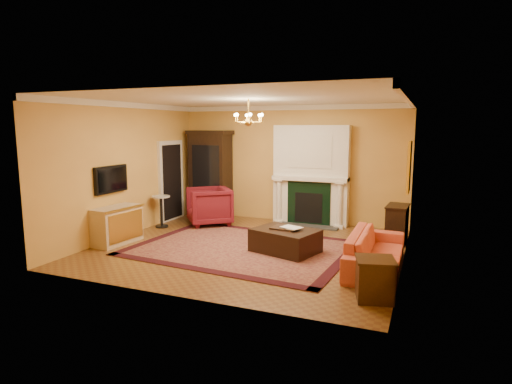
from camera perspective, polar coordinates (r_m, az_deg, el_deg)
The scene contains 26 objects.
floor at distance 8.87m, azimuth -0.97°, elevation -7.48°, with size 6.00×5.50×0.02m, color brown.
ceiling at distance 8.54m, azimuth -1.02°, elevation 12.37°, with size 6.00×5.50×0.02m, color silver.
wall_back at distance 11.15m, azimuth 4.60°, elevation 3.72°, with size 6.00×0.02×3.00m, color gold.
wall_front at distance 6.16m, azimuth -11.14°, elevation -0.46°, with size 6.00×0.02×3.00m, color gold.
wall_left at distance 10.14m, azimuth -16.85°, elevation 2.88°, with size 0.02×5.50×3.00m, color gold.
wall_right at distance 7.90m, azimuth 19.52°, elevation 1.20°, with size 0.02×5.50×3.00m, color gold.
fireplace at distance 10.84m, azimuth 7.31°, elevation 1.91°, with size 1.90×0.70×2.50m.
crown_molding at distance 9.42m, azimuth 1.32°, elevation 11.60°, with size 6.00×5.50×0.12m.
doorway at distance 11.52m, azimuth -11.23°, elevation 1.47°, with size 0.08×1.05×2.10m.
tv_panel at distance 9.66m, azimuth -18.75°, elevation 1.62°, with size 0.09×0.95×0.58m.
gilt_mirror at distance 9.28m, azimuth 19.73°, elevation 3.17°, with size 0.06×0.76×1.05m.
chandelier at distance 8.52m, azimuth -1.01°, elevation 9.68°, with size 0.63×0.55×0.53m.
oriental_rug at distance 8.82m, azimuth -1.79°, elevation -7.47°, with size 4.29×3.22×0.02m, color #420E18.
china_cabinet at distance 11.80m, azimuth -6.11°, elevation 2.17°, with size 1.13×0.51×2.26m, color black.
wingback_armchair at distance 10.86m, azimuth -6.29°, elevation -1.65°, with size 1.01×0.95×1.04m, color maroon.
pedestal_table at distance 10.77m, azimuth -12.52°, elevation -2.24°, with size 0.44×0.44×0.79m.
commode at distance 9.56m, azimuth -18.10°, elevation -4.22°, with size 0.50×1.06×0.79m, color beige.
coral_sofa at distance 7.79m, azimuth 15.70°, elevation -6.79°, with size 2.18×0.64×0.85m, color #CE5441.
end_table at distance 6.47m, azimuth 15.55°, elevation -11.26°, with size 0.50×0.50×0.58m, color #371E0F.
console_table at distance 9.64m, azimuth 18.28°, elevation -4.16°, with size 0.40×0.70×0.78m, color black.
leather_ottoman at distance 8.51m, azimuth 3.93°, elevation -6.46°, with size 1.20×0.88×0.45m, color black.
ottoman_tray at distance 8.49m, azimuth 3.77°, elevation -4.81°, with size 0.48×0.38×0.03m, color black.
book_a at distance 8.50m, azimuth 3.69°, elevation -3.71°, with size 0.21×0.03×0.28m, color gray.
book_b at distance 8.40m, azimuth 4.58°, elevation -3.80°, with size 0.22×0.02×0.30m, color gray.
topiary_left at distance 11.00m, azimuth 3.28°, elevation 3.56°, with size 0.17×0.17×0.45m.
topiary_right at distance 10.60m, azimuth 11.37°, elevation 3.20°, with size 0.17×0.17×0.45m.
Camera 1 is at (3.35, -7.84, 2.46)m, focal length 30.00 mm.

